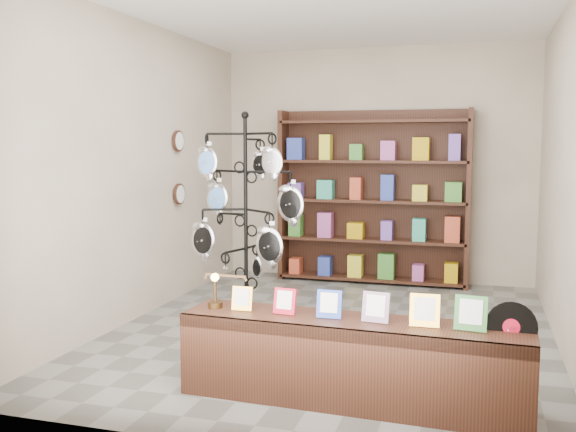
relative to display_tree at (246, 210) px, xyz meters
name	(u,v)px	position (x,y,z in m)	size (l,w,h in m)	color
ground	(332,330)	(0.68, 0.51, -1.18)	(5.00, 5.00, 0.00)	slate
room_envelope	(334,134)	(0.68, 0.51, 0.67)	(5.00, 5.00, 5.00)	beige
display_tree	(246,210)	(0.00, 0.00, 0.00)	(1.05, 0.97, 2.04)	black
front_shelf	(352,361)	(1.19, -1.14, -0.89)	(2.37, 0.57, 0.83)	black
back_shelving	(372,202)	(0.68, 2.80, -0.15)	(2.42, 0.36, 2.20)	black
wall_clocks	(179,168)	(-1.29, 1.31, 0.32)	(0.03, 0.24, 0.84)	black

